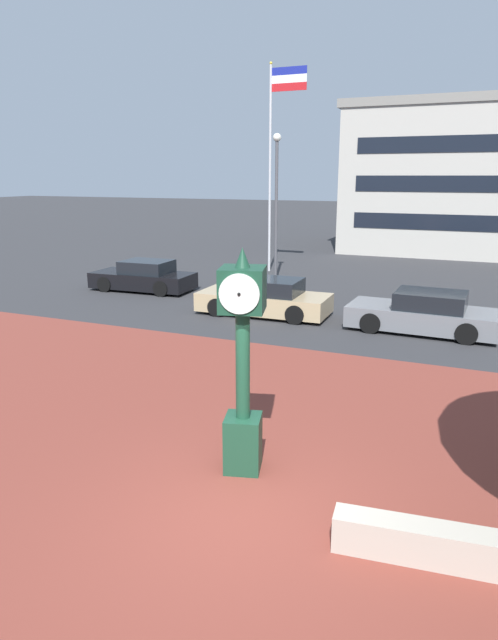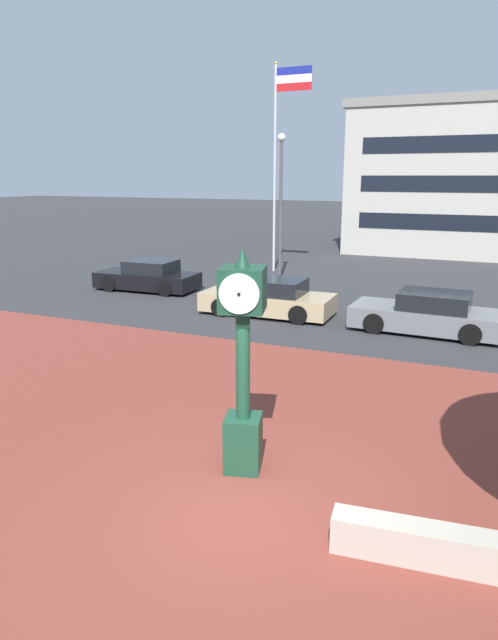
# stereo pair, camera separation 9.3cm
# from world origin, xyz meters

# --- Properties ---
(ground_plane) EXTENTS (200.00, 200.00, 0.00)m
(ground_plane) POSITION_xyz_m (0.00, 0.00, 0.00)
(ground_plane) COLOR #2D2D30
(plaza_brick_paving) EXTENTS (44.00, 11.89, 0.01)m
(plaza_brick_paving) POSITION_xyz_m (0.00, 1.95, 0.00)
(plaza_brick_paving) COLOR brown
(plaza_brick_paving) RESTS_ON ground
(planter_wall) EXTENTS (3.22, 0.74, 0.50)m
(planter_wall) POSITION_xyz_m (2.93, 0.05, 0.25)
(planter_wall) COLOR #ADA393
(planter_wall) RESTS_ON ground
(street_clock) EXTENTS (0.83, 0.87, 3.68)m
(street_clock) POSITION_xyz_m (-0.54, 1.20, 1.84)
(street_clock) COLOR #19422D
(street_clock) RESTS_ON ground
(car_street_near) EXTENTS (4.55, 2.08, 1.28)m
(car_street_near) POSITION_xyz_m (1.27, 11.09, 0.57)
(car_street_near) COLOR slate
(car_street_near) RESTS_ON ground
(car_street_far) EXTENTS (4.58, 2.01, 1.28)m
(car_street_far) POSITION_xyz_m (-4.06, 11.22, 0.57)
(car_street_far) COLOR tan
(car_street_far) RESTS_ON ground
(car_street_distant) EXTENTS (4.37, 2.05, 1.28)m
(car_street_distant) POSITION_xyz_m (-10.34, 13.18, 0.57)
(car_street_distant) COLOR black
(car_street_distant) RESTS_ON ground
(flagpole_primary) EXTENTS (1.84, 0.14, 9.89)m
(flagpole_primary) POSITION_xyz_m (-7.04, 19.92, 5.93)
(flagpole_primary) COLOR silver
(flagpole_primary) RESTS_ON ground
(street_lamp_post) EXTENTS (0.36, 0.36, 6.52)m
(street_lamp_post) POSITION_xyz_m (-6.04, 17.58, 4.00)
(street_lamp_post) COLOR #4C4C51
(street_lamp_post) RESTS_ON ground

